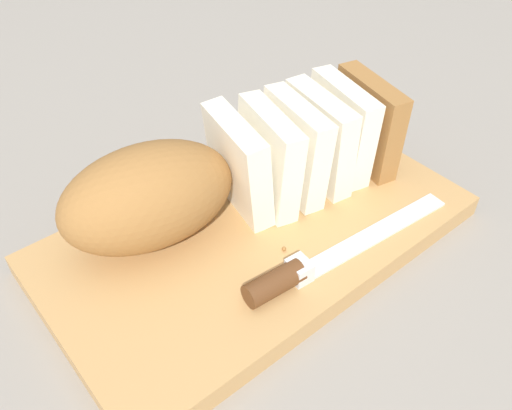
{
  "coord_description": "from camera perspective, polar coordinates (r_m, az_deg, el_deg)",
  "views": [
    {
      "loc": [
        -0.26,
        -0.33,
        0.43
      ],
      "look_at": [
        0.0,
        0.0,
        0.06
      ],
      "focal_mm": 38.07,
      "sensor_mm": 36.0,
      "label": 1
    }
  ],
  "objects": [
    {
      "name": "cutting_board",
      "position": [
        0.6,
        -0.0,
        -3.06
      ],
      "size": [
        0.46,
        0.27,
        0.03
      ],
      "primitive_type": "cube",
      "rotation": [
        0.0,
        0.0,
        0.03
      ],
      "color": "tan",
      "rests_on": "ground_plane"
    },
    {
      "name": "bread_loaf",
      "position": [
        0.57,
        -3.31,
        3.63
      ],
      "size": [
        0.39,
        0.16,
        0.11
      ],
      "rotation": [
        0.0,
        0.0,
        -0.15
      ],
      "color": "#996633",
      "rests_on": "cutting_board"
    },
    {
      "name": "bread_knife",
      "position": [
        0.53,
        4.9,
        -6.75
      ],
      "size": [
        0.26,
        0.04,
        0.02
      ],
      "rotation": [
        0.0,
        0.0,
        -0.06
      ],
      "color": "silver",
      "rests_on": "cutting_board"
    },
    {
      "name": "ground_plane",
      "position": [
        0.61,
        -0.0,
        -3.91
      ],
      "size": [
        3.0,
        3.0,
        0.0
      ],
      "primitive_type": "plane",
      "color": "gray"
    },
    {
      "name": "crumb_near_knife",
      "position": [
        0.62,
        1.07,
        1.05
      ],
      "size": [
        0.0,
        0.0,
        0.0
      ],
      "primitive_type": "sphere",
      "color": "#996633",
      "rests_on": "cutting_board"
    },
    {
      "name": "crumb_near_loaf",
      "position": [
        0.56,
        2.71,
        -4.77
      ],
      "size": [
        0.0,
        0.0,
        0.0
      ],
      "primitive_type": "sphere",
      "color": "#996633",
      "rests_on": "cutting_board"
    }
  ]
}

